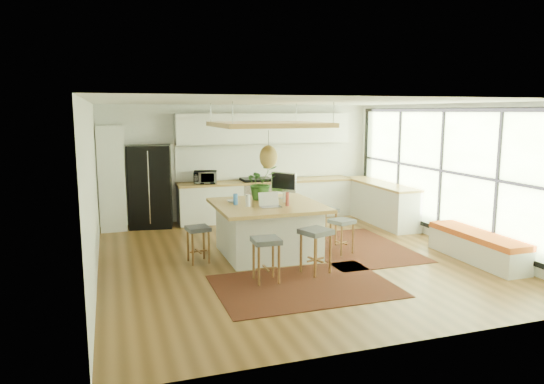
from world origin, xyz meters
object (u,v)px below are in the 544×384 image
object	(u,v)px
fridge	(150,186)
laptop	(271,200)
monitor	(284,185)
stool_right_front	(342,234)
island	(268,229)
stool_right_back	(324,226)
stool_near_left	(266,259)
island_plant	(261,186)
stool_near_right	(316,252)
microwave	(205,176)
stool_left_side	(198,242)

from	to	relation	value
fridge	laptop	world-z (taller)	fridge
fridge	monitor	size ratio (longest dim) A/B	3.36
stool_right_front	laptop	bearing A→B (deg)	178.97
island	stool_right_back	size ratio (longest dim) A/B	2.62
stool_near_left	island_plant	world-z (taller)	island_plant
island	stool_right_front	size ratio (longest dim) A/B	2.94
island	island_plant	distance (m)	0.84
stool_right_front	monitor	size ratio (longest dim) A/B	1.16
stool_right_front	stool_right_back	xyz separation A→B (m)	(-0.01, 0.74, 0.00)
island	laptop	bearing A→B (deg)	-98.96
fridge	monitor	distance (m)	3.36
stool_right_back	monitor	size ratio (longest dim) A/B	1.30
island	stool_right_front	bearing A→B (deg)	-15.77
stool_near_right	microwave	world-z (taller)	microwave
fridge	stool_left_side	world-z (taller)	fridge
stool_right_back	island_plant	world-z (taller)	island_plant
stool_near_right	laptop	xyz separation A→B (m)	(-0.45, 0.91, 0.70)
island_plant	stool_right_front	bearing A→B (deg)	-32.23
fridge	island	world-z (taller)	fridge
stool_left_side	island_plant	world-z (taller)	island_plant
fridge	monitor	bearing A→B (deg)	-39.28
monitor	island_plant	distance (m)	0.43
stool_near_left	laptop	bearing A→B (deg)	68.50
fridge	stool_near_right	distance (m)	4.73
stool_right_front	stool_left_side	xyz separation A→B (m)	(-2.55, 0.28, 0.00)
stool_near_left	island_plant	distance (m)	2.07
island_plant	stool_near_left	bearing A→B (deg)	-104.73
monitor	island_plant	bearing A→B (deg)	-133.68
stool_right_back	island_plant	size ratio (longest dim) A/B	1.10
laptop	microwave	world-z (taller)	microwave
stool_left_side	island_plant	bearing A→B (deg)	22.25
fridge	laptop	bearing A→B (deg)	-52.93
microwave	stool_near_left	bearing A→B (deg)	-76.29
island_plant	island	bearing A→B (deg)	-91.75
laptop	island_plant	bearing A→B (deg)	86.21
stool_right_back	laptop	world-z (taller)	laptop
stool_left_side	island	bearing A→B (deg)	3.75
stool_near_right	stool_left_side	size ratio (longest dim) A/B	1.16
island	stool_near_right	bearing A→B (deg)	-72.30
stool_right_front	microwave	size ratio (longest dim) A/B	1.23
fridge	stool_near_right	world-z (taller)	fridge
stool_left_side	stool_near_left	bearing A→B (deg)	-58.73
stool_right_front	microwave	xyz separation A→B (m)	(-1.86, 3.23, 0.74)
stool_left_side	laptop	world-z (taller)	laptop
stool_near_right	stool_left_side	world-z (taller)	stool_near_right
island	microwave	distance (m)	2.99
fridge	stool_right_back	distance (m)	4.02
stool_near_left	monitor	world-z (taller)	monitor
laptop	microwave	xyz separation A→B (m)	(-0.52, 3.20, 0.05)
island	stool_near_left	size ratio (longest dim) A/B	2.71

